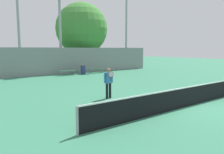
% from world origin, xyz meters
% --- Properties ---
extents(ground_plane, '(100.00, 100.00, 0.00)m').
position_xyz_m(ground_plane, '(0.00, 0.00, 0.00)').
color(ground_plane, '#337556').
extents(tennis_net, '(12.39, 0.09, 0.96)m').
position_xyz_m(tennis_net, '(0.00, 0.00, 0.49)').
color(tennis_net, '#99999E').
rests_on(tennis_net, ground_plane).
extents(tennis_player, '(0.55, 0.43, 1.68)m').
position_xyz_m(tennis_player, '(-2.28, 3.66, 0.95)').
color(tennis_player, black).
rests_on(tennis_player, ground_plane).
extents(bench_courtside_near, '(1.97, 0.40, 0.49)m').
position_xyz_m(bench_courtside_near, '(0.55, 14.80, 0.44)').
color(bench_courtside_near, '#28663D').
rests_on(bench_courtside_near, ground_plane).
extents(bench_courtside_far, '(1.99, 0.40, 0.49)m').
position_xyz_m(bench_courtside_far, '(4.13, 14.80, 0.44)').
color(bench_courtside_far, '#28663D').
rests_on(bench_courtside_far, ground_plane).
extents(light_pole_near_left, '(0.90, 0.60, 8.49)m').
position_xyz_m(light_pole_near_left, '(0.64, 16.62, 4.92)').
color(light_pole_near_left, '#939399').
rests_on(light_pole_near_left, ground_plane).
extents(light_pole_far_right, '(0.90, 0.60, 11.38)m').
position_xyz_m(light_pole_far_right, '(9.75, 16.31, 6.58)').
color(light_pole_far_right, '#939399').
rests_on(light_pole_far_right, ground_plane).
extents(light_pole_center_back, '(0.90, 0.60, 10.82)m').
position_xyz_m(light_pole_center_back, '(-3.71, 16.22, 6.25)').
color(light_pole_center_back, '#939399').
rests_on(light_pole_center_back, ground_plane).
extents(trash_bin, '(0.55, 0.55, 0.94)m').
position_xyz_m(trash_bin, '(2.43, 14.93, 0.47)').
color(trash_bin, navy).
rests_on(trash_bin, ground_plane).
extents(back_fence, '(25.36, 0.06, 2.87)m').
position_xyz_m(back_fence, '(0.00, 16.08, 1.43)').
color(back_fence, gray).
rests_on(back_fence, ground_plane).
extents(tree_green_broad, '(6.63, 6.63, 8.62)m').
position_xyz_m(tree_green_broad, '(4.75, 19.29, 5.30)').
color(tree_green_broad, brown).
rests_on(tree_green_broad, ground_plane).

